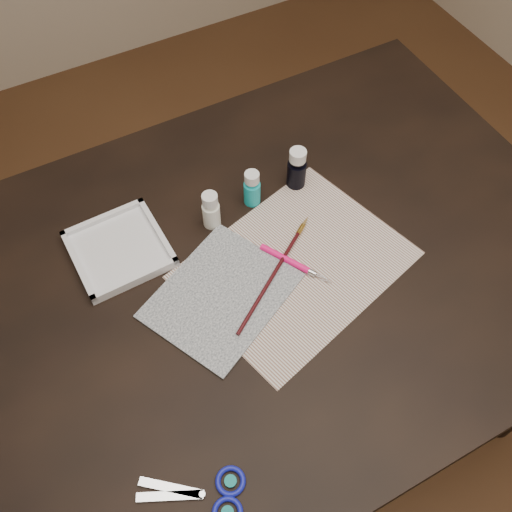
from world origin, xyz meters
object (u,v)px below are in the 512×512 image
paper (296,265)px  paint_bottle_white (211,210)px  paint_bottle_navy (297,168)px  palette_tray (119,249)px  scissors (191,498)px  canvas (221,295)px  paint_bottle_cyan (252,188)px

paper → paint_bottle_white: (-0.10, 0.16, 0.04)m
paint_bottle_navy → palette_tray: 0.39m
paint_bottle_navy → scissors: size_ratio=0.53×
scissors → palette_tray: 0.47m
paint_bottle_white → scissors: (-0.25, -0.45, -0.04)m
paint_bottle_white → scissors: paint_bottle_white is taller
canvas → paint_bottle_cyan: bearing=48.0°
paper → paint_bottle_navy: (0.10, 0.17, 0.05)m
paint_bottle_white → paint_bottle_cyan: paint_bottle_white is taller
paint_bottle_white → canvas: bearing=-110.0°
paper → paint_bottle_cyan: bearing=90.0°
paper → paint_bottle_white: paint_bottle_white is taller
paint_bottle_cyan → palette_tray: paint_bottle_cyan is taller
paint_bottle_navy → scissors: (-0.45, -0.46, -0.04)m
canvas → paint_bottle_navy: paint_bottle_navy is taller
paper → paint_bottle_cyan: paint_bottle_cyan is taller
scissors → palette_tray: palette_tray is taller
canvas → paper: bearing=-2.1°
scissors → paper: bearing=-115.0°
canvas → paint_bottle_navy: bearing=33.6°
paper → palette_tray: size_ratio=2.31×
paper → palette_tray: 0.34m
paper → paint_bottle_white: bearing=120.4°
canvas → scissors: size_ratio=1.40×
paint_bottle_white → palette_tray: (-0.19, 0.02, -0.03)m
paper → canvas: 0.15m
paint_bottle_white → scissors: bearing=-119.1°
palette_tray → paint_bottle_navy: bearing=-1.5°
canvas → paint_bottle_white: bearing=70.0°
paint_bottle_cyan → paint_bottle_navy: bearing=-0.7°
paint_bottle_white → paint_bottle_cyan: size_ratio=1.03×
paint_bottle_white → paper: bearing=-59.6°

